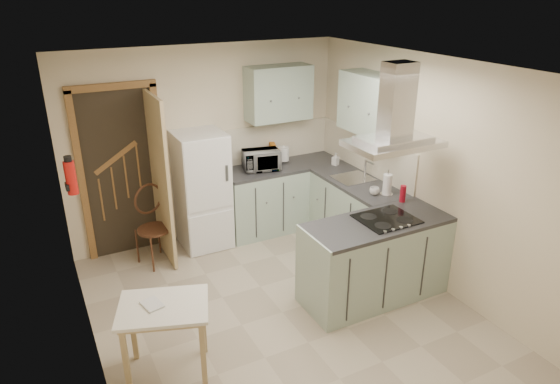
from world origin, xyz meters
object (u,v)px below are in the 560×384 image
fridge (202,190)px  extractor_hood (393,143)px  peninsula (375,259)px  drop_leaf_table (167,339)px  microwave (261,160)px  bentwood_chair (154,229)px

fridge → extractor_hood: size_ratio=1.67×
fridge → peninsula: 2.35m
fridge → drop_leaf_table: size_ratio=2.03×
peninsula → fridge: bearing=121.7°
peninsula → drop_leaf_table: 2.31m
peninsula → extractor_hood: 1.27m
extractor_hood → drop_leaf_table: 2.77m
microwave → extractor_hood: bearing=-64.1°
peninsula → drop_leaf_table: size_ratio=2.10×
fridge → drop_leaf_table: fridge is taller
peninsula → drop_leaf_table: bearing=-177.0°
fridge → microwave: 0.87m
peninsula → extractor_hood: size_ratio=1.72×
bentwood_chair → extractor_hood: bearing=-61.7°
bentwood_chair → microwave: (1.51, 0.17, 0.58)m
extractor_hood → drop_leaf_table: extractor_hood is taller
bentwood_chair → microwave: bearing=-13.5°
fridge → drop_leaf_table: (-1.08, -2.10, -0.40)m
peninsula → bentwood_chair: bearing=136.9°
extractor_hood → microwave: (-0.50, 1.96, -0.69)m
peninsula → microwave: microwave is taller
extractor_hood → bentwood_chair: (-2.01, 1.79, -1.27)m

